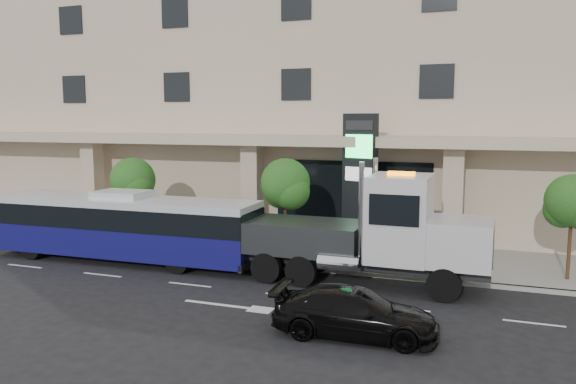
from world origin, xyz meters
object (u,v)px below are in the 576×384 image
city_bus (123,225)px  signage_pylon (360,182)px  tow_truck (375,234)px  black_sedan (355,313)px

city_bus → signage_pylon: size_ratio=1.95×
city_bus → tow_truck: tow_truck is taller
black_sedan → signage_pylon: size_ratio=0.75×
tow_truck → black_sedan: bearing=-84.4°
tow_truck → black_sedan: 5.34m
tow_truck → city_bus: bearing=-178.8°
city_bus → tow_truck: 11.13m
black_sedan → signage_pylon: 10.57m
tow_truck → signage_pylon: size_ratio=1.64×
tow_truck → signage_pylon: (-1.67, 4.83, 1.42)m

